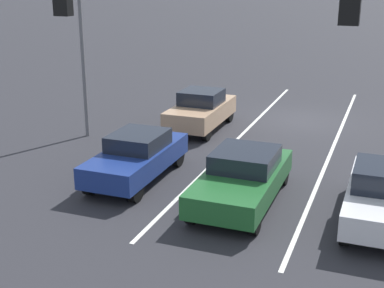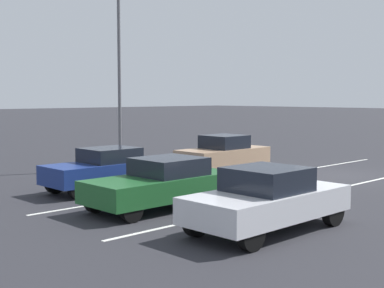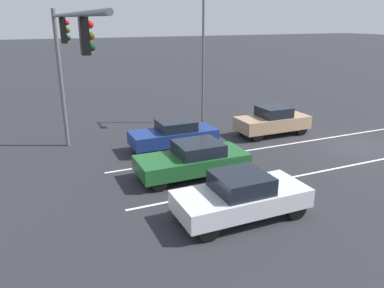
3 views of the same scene
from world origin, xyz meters
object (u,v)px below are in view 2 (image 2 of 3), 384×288
(car_silver_leftlane_front, at_px, (268,199))
(street_lamp_right_shoulder, at_px, (121,66))
(car_darkgreen_midlane_front, at_px, (163,183))
(car_tan_rightlane_second, at_px, (224,154))
(car_navy_rightlane_front, at_px, (107,169))

(car_silver_leftlane_front, bearing_deg, street_lamp_right_shoulder, -19.41)
(car_darkgreen_midlane_front, height_order, car_tan_rightlane_second, car_tan_rightlane_second)
(car_navy_rightlane_front, relative_size, car_tan_rightlane_second, 1.04)
(car_darkgreen_midlane_front, relative_size, car_tan_rightlane_second, 1.12)
(car_navy_rightlane_front, xyz_separation_m, car_tan_rightlane_second, (0.07, -5.93, 0.04))
(car_tan_rightlane_second, bearing_deg, car_darkgreen_midlane_front, 119.03)
(street_lamp_right_shoulder, bearing_deg, car_darkgreen_midlane_front, 151.67)
(car_silver_leftlane_front, bearing_deg, car_navy_rightlane_front, -3.62)
(car_tan_rightlane_second, bearing_deg, street_lamp_right_shoulder, 34.54)
(car_darkgreen_midlane_front, distance_m, car_navy_rightlane_front, 3.52)
(car_navy_rightlane_front, distance_m, street_lamp_right_shoulder, 6.29)
(car_navy_rightlane_front, height_order, street_lamp_right_shoulder, street_lamp_right_shoulder)
(car_darkgreen_midlane_front, height_order, car_navy_rightlane_front, car_navy_rightlane_front)
(car_darkgreen_midlane_front, xyz_separation_m, car_navy_rightlane_front, (3.49, -0.48, 0.03))
(car_navy_rightlane_front, height_order, car_tan_rightlane_second, car_tan_rightlane_second)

